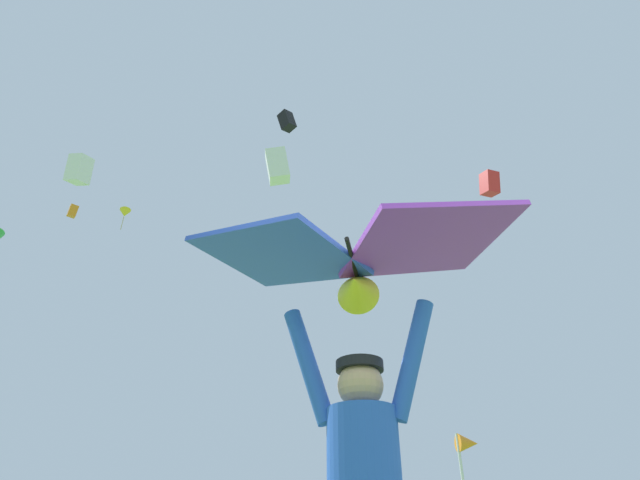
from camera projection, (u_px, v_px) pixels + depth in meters
held_stunt_kite at (353, 258)px, 2.79m from camera, size 1.79×1.21×0.41m
distant_kite_red_low_left at (490, 184)px, 26.68m from camera, size 0.91×1.19×1.39m
distant_kite_black_low_right at (287, 121)px, 28.51m from camera, size 1.19×1.00×1.26m
distant_kite_yellow_far_center at (125, 213)px, 35.53m from camera, size 1.07×1.08×1.76m
distant_kite_white_high_right at (79, 170)px, 18.53m from camera, size 0.91×1.14×1.26m
distant_kite_orange_high_left at (73, 211)px, 29.08m from camera, size 0.67×0.71×0.78m
distant_kite_white_mid_right at (277, 166)px, 20.96m from camera, size 1.15×1.14×1.62m
marker_flag at (468, 457)px, 6.60m from camera, size 0.30×0.24×2.17m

